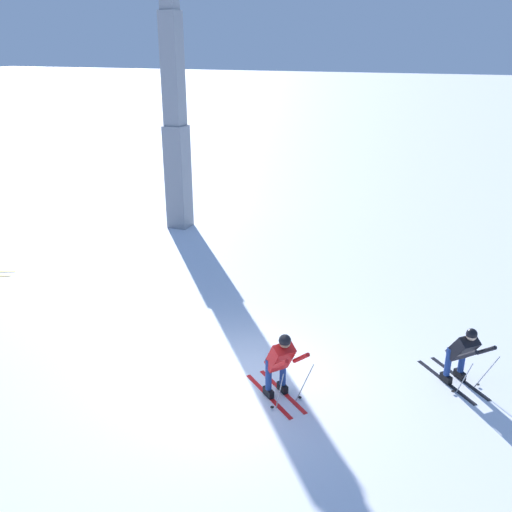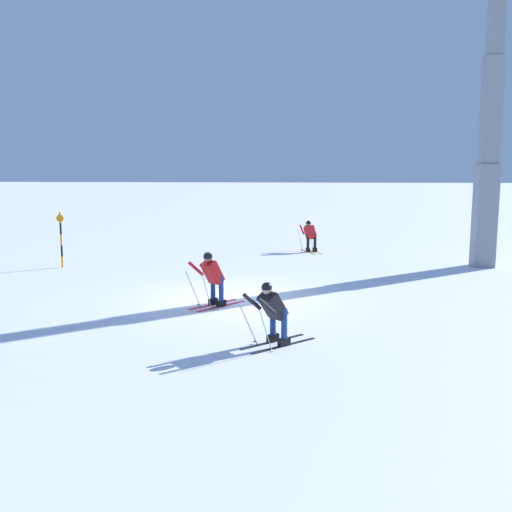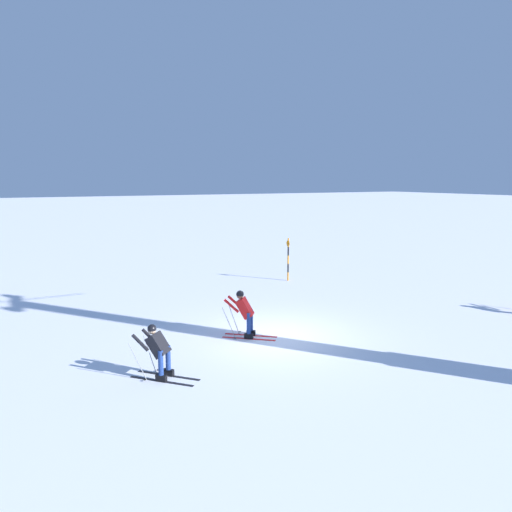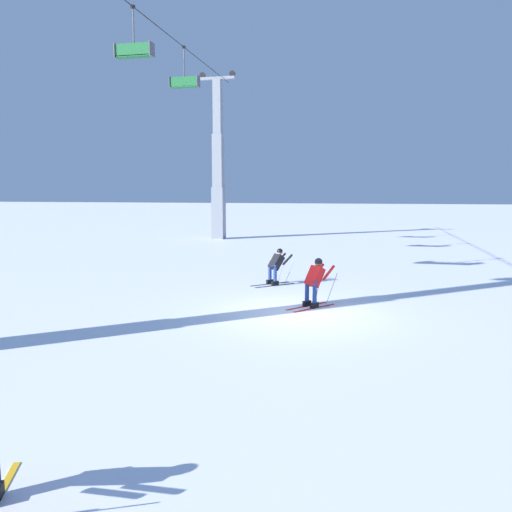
# 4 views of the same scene
# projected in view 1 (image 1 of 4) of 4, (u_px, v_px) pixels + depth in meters

# --- Properties ---
(ground_plane) EXTENTS (260.00, 260.00, 0.00)m
(ground_plane) POSITION_uv_depth(u_px,v_px,m) (242.00, 379.00, 11.81)
(ground_plane) COLOR white
(skier_carving_main) EXTENTS (1.64, 1.49, 1.65)m
(skier_carving_main) POSITION_uv_depth(u_px,v_px,m) (281.00, 361.00, 10.85)
(skier_carving_main) COLOR red
(skier_carving_main) RESTS_ON ground_plane
(lift_tower_near) EXTENTS (0.76, 2.75, 12.12)m
(lift_tower_near) POSITION_uv_depth(u_px,v_px,m) (174.00, 91.00, 19.80)
(lift_tower_near) COLOR gray
(lift_tower_near) RESTS_ON ground_plane
(skier_distant_uphill) EXTENTS (1.57, 1.61, 1.52)m
(skier_distant_uphill) POSITION_uv_depth(u_px,v_px,m) (463.00, 351.00, 11.33)
(skier_distant_uphill) COLOR black
(skier_distant_uphill) RESTS_ON ground_plane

